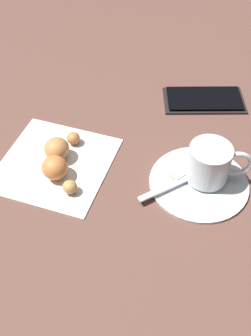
% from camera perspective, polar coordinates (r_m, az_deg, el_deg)
% --- Properties ---
extents(ground_plane, '(1.80, 1.80, 0.00)m').
position_cam_1_polar(ground_plane, '(0.62, 1.64, -0.09)').
color(ground_plane, brown).
extents(saucer, '(0.14, 0.14, 0.01)m').
position_cam_1_polar(saucer, '(0.61, 10.15, -1.90)').
color(saucer, silver).
rests_on(saucer, ground).
extents(espresso_cup, '(0.09, 0.06, 0.06)m').
position_cam_1_polar(espresso_cup, '(0.59, 11.71, 0.70)').
color(espresso_cup, silver).
rests_on(espresso_cup, saucer).
extents(teaspoon, '(0.11, 0.08, 0.01)m').
position_cam_1_polar(teaspoon, '(0.60, 8.51, -1.36)').
color(teaspoon, silver).
rests_on(teaspoon, saucer).
extents(sugar_packet, '(0.05, 0.05, 0.01)m').
position_cam_1_polar(sugar_packet, '(0.62, 8.52, 0.34)').
color(sugar_packet, beige).
rests_on(sugar_packet, saucer).
extents(napkin, '(0.19, 0.20, 0.00)m').
position_cam_1_polar(napkin, '(0.64, -9.71, 0.65)').
color(napkin, white).
rests_on(napkin, ground).
extents(croissant, '(0.07, 0.13, 0.03)m').
position_cam_1_polar(croissant, '(0.62, -9.34, 1.31)').
color(croissant, '#C07741').
rests_on(croissant, napkin).
extents(cell_phone, '(0.15, 0.09, 0.01)m').
position_cam_1_polar(cell_phone, '(0.75, 10.83, 9.31)').
color(cell_phone, black).
rests_on(cell_phone, ground).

